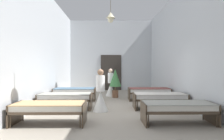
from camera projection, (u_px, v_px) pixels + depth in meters
name	position (u px, v px, depth m)	size (l,w,h in m)	color
ground_plane	(113.00, 110.00, 7.12)	(6.15, 12.89, 0.10)	#9E9384
room_shell	(112.00, 48.00, 8.35)	(5.95, 12.49, 4.77)	silver
bed_left_row_0	(50.00, 108.00, 5.19)	(1.90, 0.84, 0.57)	#473828
bed_right_row_0	(178.00, 107.00, 5.25)	(1.90, 0.84, 0.57)	#473828
bed_left_row_1	(66.00, 97.00, 7.09)	(1.90, 0.84, 0.57)	#473828
bed_right_row_1	(159.00, 97.00, 7.15)	(1.90, 0.84, 0.57)	#473828
bed_left_row_2	(75.00, 91.00, 8.99)	(1.90, 0.84, 0.57)	#473828
bed_right_row_2	(149.00, 91.00, 9.05)	(1.90, 0.84, 0.57)	#473828
nurse_near_aisle	(111.00, 86.00, 10.42)	(0.52, 0.52, 1.49)	white
nurse_mid_aisle	(101.00, 96.00, 6.72)	(0.52, 0.52, 1.49)	white
potted_plant	(115.00, 79.00, 9.89)	(0.60, 0.60, 1.45)	brown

